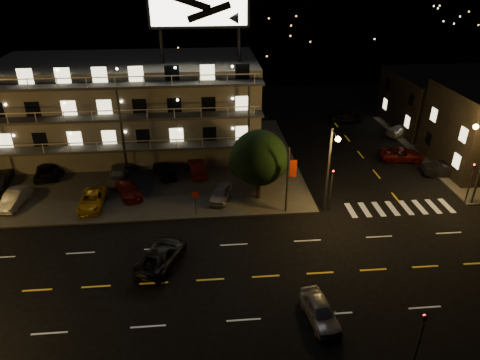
{
  "coord_description": "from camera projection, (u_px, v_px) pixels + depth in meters",
  "views": [
    {
      "loc": [
        -2.02,
        -23.74,
        20.61
      ],
      "look_at": [
        0.85,
        8.0,
        3.72
      ],
      "focal_mm": 32.0,
      "sensor_mm": 36.0,
      "label": 1
    }
  ],
  "objects": [
    {
      "name": "ground",
      "position": [
        238.0,
        278.0,
        30.71
      ],
      "size": [
        140.0,
        140.0,
        0.0
      ],
      "primitive_type": "plane",
      "color": "black",
      "rests_on": "ground"
    },
    {
      "name": "curb_nw",
      "position": [
        96.0,
        164.0,
        47.16
      ],
      "size": [
        44.0,
        24.0,
        0.15
      ],
      "primitive_type": "cube",
      "color": "#393A37",
      "rests_on": "ground"
    },
    {
      "name": "curb_ne",
      "position": [
        475.0,
        150.0,
        50.66
      ],
      "size": [
        16.0,
        24.0,
        0.15
      ],
      "primitive_type": "cube",
      "color": "#393A37",
      "rests_on": "ground"
    },
    {
      "name": "motel",
      "position": [
        133.0,
        106.0,
        48.43
      ],
      "size": [
        28.0,
        13.8,
        18.1
      ],
      "color": "gray",
      "rests_on": "ground"
    },
    {
      "name": "side_bldg_back",
      "position": [
        447.0,
        101.0,
        56.1
      ],
      "size": [
        14.06,
        12.0,
        7.0
      ],
      "color": "black",
      "rests_on": "ground"
    },
    {
      "name": "hill_backdrop",
      "position": [
        179.0,
        5.0,
        85.35
      ],
      "size": [
        120.0,
        25.0,
        24.0
      ],
      "color": "black",
      "rests_on": "ground"
    },
    {
      "name": "streetlight_nc",
      "position": [
        330.0,
        164.0,
        36.04
      ],
      "size": [
        0.44,
        1.92,
        8.0
      ],
      "color": "#2D2D30",
      "rests_on": "ground"
    },
    {
      "name": "signal_nw",
      "position": [
        331.0,
        185.0,
        37.7
      ],
      "size": [
        0.2,
        0.27,
        4.6
      ],
      "color": "#2D2D30",
      "rests_on": "ground"
    },
    {
      "name": "signal_sw",
      "position": [
        420.0,
        337.0,
        22.74
      ],
      "size": [
        0.2,
        0.27,
        4.6
      ],
      "color": "#2D2D30",
      "rests_on": "ground"
    },
    {
      "name": "signal_ne",
      "position": [
        471.0,
        179.0,
        38.74
      ],
      "size": [
        0.27,
        0.2,
        4.6
      ],
      "color": "#2D2D30",
      "rests_on": "ground"
    },
    {
      "name": "banner_north",
      "position": [
        288.0,
        179.0,
        36.9
      ],
      "size": [
        0.83,
        0.16,
        6.4
      ],
      "color": "#2D2D30",
      "rests_on": "ground"
    },
    {
      "name": "stop_sign",
      "position": [
        195.0,
        199.0,
        37.21
      ],
      "size": [
        0.91,
        0.11,
        2.61
      ],
      "color": "#2D2D30",
      "rests_on": "ground"
    },
    {
      "name": "tree",
      "position": [
        258.0,
        159.0,
        38.72
      ],
      "size": [
        5.33,
        5.13,
        6.71
      ],
      "color": "black",
      "rests_on": "curb_nw"
    },
    {
      "name": "lot_car_1",
      "position": [
        14.0,
        198.0,
        39.07
      ],
      "size": [
        1.97,
        4.33,
        1.38
      ],
      "primitive_type": "imported",
      "rotation": [
        0.0,
        0.0,
        -0.12
      ],
      "color": "gray",
      "rests_on": "curb_nw"
    },
    {
      "name": "lot_car_2",
      "position": [
        92.0,
        200.0,
        38.91
      ],
      "size": [
        2.17,
        4.58,
        1.26
      ],
      "primitive_type": "imported",
      "rotation": [
        0.0,
        0.0,
        0.02
      ],
      "color": "gold",
      "rests_on": "curb_nw"
    },
    {
      "name": "lot_car_3",
      "position": [
        128.0,
        189.0,
        40.68
      ],
      "size": [
        3.42,
        4.74,
        1.27
      ],
      "primitive_type": "imported",
      "rotation": [
        0.0,
        0.0,
        0.42
      ],
      "color": "#57100C",
      "rests_on": "curb_nw"
    },
    {
      "name": "lot_car_4",
      "position": [
        221.0,
        193.0,
        40.0
      ],
      "size": [
        2.63,
        4.11,
        1.3
      ],
      "primitive_type": "imported",
      "rotation": [
        0.0,
        0.0,
        -0.31
      ],
      "color": "gray",
      "rests_on": "curb_nw"
    },
    {
      "name": "lot_car_5",
      "position": [
        1.0,
        179.0,
        42.44
      ],
      "size": [
        2.03,
        4.39,
        1.39
      ],
      "primitive_type": "imported",
      "rotation": [
        0.0,
        0.0,
        3.28
      ],
      "color": "black",
      "rests_on": "curb_nw"
    },
    {
      "name": "lot_car_6",
      "position": [
        47.0,
        170.0,
        44.25
      ],
      "size": [
        3.18,
        5.27,
        1.37
      ],
      "primitive_type": "imported",
      "rotation": [
        0.0,
        0.0,
        3.34
      ],
      "color": "black",
      "rests_on": "curb_nw"
    },
    {
      "name": "lot_car_7",
      "position": [
        119.0,
        172.0,
        43.63
      ],
      "size": [
        2.15,
        5.13,
        1.48
      ],
      "primitive_type": "imported",
      "rotation": [
        0.0,
        0.0,
        3.16
      ],
      "color": "gray",
      "rests_on": "curb_nw"
    },
    {
      "name": "lot_car_8",
      "position": [
        165.0,
        169.0,
        44.32
      ],
      "size": [
        3.03,
        4.6,
        1.45
      ],
      "primitive_type": "imported",
      "rotation": [
        0.0,
        0.0,
        3.48
      ],
      "color": "black",
      "rests_on": "curb_nw"
    },
    {
      "name": "lot_car_9",
      "position": [
        197.0,
        167.0,
        44.61
      ],
      "size": [
        2.26,
        4.78,
        1.51
      ],
      "primitive_type": "imported",
      "rotation": [
        0.0,
        0.0,
        3.29
      ],
      "color": "#57100C",
      "rests_on": "curb_nw"
    },
    {
      "name": "side_car_0",
      "position": [
        445.0,
        170.0,
        44.5
      ],
      "size": [
        4.62,
        2.31,
        1.46
      ],
      "primitive_type": "imported",
      "rotation": [
        0.0,
        0.0,
        1.39
      ],
      "color": "black",
      "rests_on": "ground"
    },
    {
      "name": "side_car_1",
      "position": [
        402.0,
        154.0,
        47.97
      ],
      "size": [
        5.15,
        2.75,
        1.38
      ],
      "primitive_type": "imported",
      "rotation": [
        0.0,
        0.0,
        1.47
      ],
      "color": "#57100C",
      "rests_on": "ground"
    },
    {
      "name": "side_car_2",
      "position": [
        403.0,
        130.0,
        54.48
      ],
      "size": [
        5.11,
        3.69,
        1.37
      ],
      "primitive_type": "imported",
      "rotation": [
        0.0,
        0.0,
        1.99
      ],
      "color": "gray",
      "rests_on": "ground"
    },
    {
      "name": "side_car_3",
      "position": [
        345.0,
        116.0,
        58.99
      ],
      "size": [
        4.58,
        1.97,
        1.54
      ],
      "primitive_type": "imported",
      "rotation": [
        0.0,
        0.0,
        1.6
      ],
      "color": "black",
      "rests_on": "ground"
    },
    {
      "name": "road_car_east",
      "position": [
        320.0,
        311.0,
        26.94
      ],
      "size": [
        2.16,
        4.28,
        1.4
      ],
      "primitive_type": "imported",
      "rotation": [
        0.0,
        0.0,
        0.13
      ],
      "color": "gray",
      "rests_on": "ground"
    },
    {
      "name": "road_car_west",
      "position": [
        161.0,
        255.0,
        31.86
      ],
      "size": [
        4.21,
        5.71,
        1.44
      ],
      "primitive_type": "imported",
      "rotation": [
        0.0,
        0.0,
        2.75
      ],
      "color": "black",
      "rests_on": "ground"
    }
  ]
}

